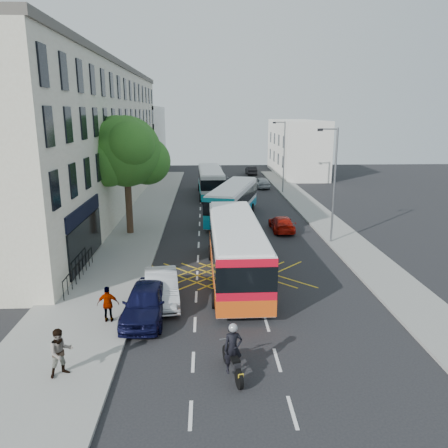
{
  "coord_description": "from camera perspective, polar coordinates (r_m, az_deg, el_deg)",
  "views": [
    {
      "loc": [
        -2.66,
        -17.71,
        9.16
      ],
      "look_at": [
        -1.51,
        9.34,
        2.2
      ],
      "focal_mm": 35.0,
      "sensor_mm": 36.0,
      "label": 1
    }
  ],
  "objects": [
    {
      "name": "lamp_far",
      "position": [
        50.69,
        7.73,
        9.15
      ],
      "size": [
        1.45,
        0.15,
        8.0
      ],
      "color": "slate",
      "rests_on": "pavement_right"
    },
    {
      "name": "bus_far",
      "position": [
        49.21,
        -1.75,
        5.59
      ],
      "size": [
        3.0,
        10.96,
        3.06
      ],
      "rotation": [
        0.0,
        0.0,
        0.04
      ],
      "color": "silver",
      "rests_on": "ground"
    },
    {
      "name": "bus_near",
      "position": [
        24.48,
        1.54,
        -3.27
      ],
      "size": [
        3.04,
        11.69,
        3.28
      ],
      "rotation": [
        0.0,
        0.0,
        0.01
      ],
      "color": "silver",
      "rests_on": "ground"
    },
    {
      "name": "pavement_right",
      "position": [
        35.43,
        14.31,
        -0.9
      ],
      "size": [
        3.0,
        70.0,
        0.15
      ],
      "primitive_type": "cube",
      "color": "gray",
      "rests_on": "ground"
    },
    {
      "name": "parked_car_blue",
      "position": [
        20.46,
        -10.2,
        -9.99
      ],
      "size": [
        2.03,
        4.69,
        1.57
      ],
      "primitive_type": "imported",
      "rotation": [
        0.0,
        0.0,
        -0.04
      ],
      "color": "black",
      "rests_on": "ground"
    },
    {
      "name": "red_hatchback",
      "position": [
        34.86,
        7.55,
        0.07
      ],
      "size": [
        1.69,
        4.11,
        1.19
      ],
      "primitive_type": "imported",
      "rotation": [
        0.0,
        0.0,
        3.15
      ],
      "color": "#A31107",
      "rests_on": "ground"
    },
    {
      "name": "distant_car_silver",
      "position": [
        54.6,
        4.96,
        5.43
      ],
      "size": [
        1.92,
        4.07,
        1.35
      ],
      "primitive_type": "imported",
      "rotation": [
        0.0,
        0.0,
        3.23
      ],
      "color": "#A7AAAE",
      "rests_on": "ground"
    },
    {
      "name": "pedestrian_near",
      "position": [
        16.85,
        -20.54,
        -15.43
      ],
      "size": [
        1.09,
        1.04,
        1.76
      ],
      "primitive_type": "imported",
      "rotation": [
        0.0,
        0.0,
        0.61
      ],
      "color": "gray",
      "rests_on": "pavement_left"
    },
    {
      "name": "motorbike",
      "position": [
        16.07,
        1.15,
        -16.29
      ],
      "size": [
        0.84,
        2.27,
        2.04
      ],
      "rotation": [
        0.0,
        0.0,
        0.23
      ],
      "color": "black",
      "rests_on": "ground"
    },
    {
      "name": "building_right",
      "position": [
        67.31,
        9.42,
        9.83
      ],
      "size": [
        6.0,
        18.0,
        8.0
      ],
      "primitive_type": "cube",
      "color": "silver",
      "rests_on": "ground"
    },
    {
      "name": "terrace_far",
      "position": [
        73.7,
        -11.5,
        10.9
      ],
      "size": [
        8.0,
        20.0,
        10.0
      ],
      "primitive_type": "cube",
      "color": "silver",
      "rests_on": "ground"
    },
    {
      "name": "distant_car_dark",
      "position": [
        66.29,
        3.56,
        7.01
      ],
      "size": [
        1.51,
        3.97,
        1.29
      ],
      "primitive_type": "imported",
      "rotation": [
        0.0,
        0.0,
        3.18
      ],
      "color": "black",
      "rests_on": "ground"
    },
    {
      "name": "parked_car_silver",
      "position": [
        22.05,
        -8.17,
        -8.17
      ],
      "size": [
        2.14,
        4.7,
        1.49
      ],
      "primitive_type": "imported",
      "rotation": [
        0.0,
        0.0,
        0.13
      ],
      "color": "#B6BABF",
      "rests_on": "ground"
    },
    {
      "name": "railings",
      "position": [
        25.5,
        -18.41,
        -5.68
      ],
      "size": [
        0.08,
        5.6,
        1.14
      ],
      "primitive_type": null,
      "color": "black",
      "rests_on": "pavement_left"
    },
    {
      "name": "lamp_near",
      "position": [
        31.33,
        14.07,
        5.65
      ],
      "size": [
        1.45,
        0.15,
        8.0
      ],
      "color": "slate",
      "rests_on": "pavement_right"
    },
    {
      "name": "bus_mid",
      "position": [
        38.23,
        1.18,
        2.98
      ],
      "size": [
        5.26,
        10.97,
        3.01
      ],
      "rotation": [
        0.0,
        0.0,
        -0.27
      ],
      "color": "silver",
      "rests_on": "ground"
    },
    {
      "name": "distant_car_grey",
      "position": [
        58.02,
        -0.58,
        6.02
      ],
      "size": [
        2.88,
        5.16,
        1.36
      ],
      "primitive_type": "imported",
      "rotation": [
        0.0,
        0.0,
        0.13
      ],
      "color": "#404147",
      "rests_on": "ground"
    },
    {
      "name": "street_tree",
      "position": [
        33.32,
        -12.71,
        9.13
      ],
      "size": [
        6.3,
        5.7,
        8.8
      ],
      "color": "#382619",
      "rests_on": "pavement_left"
    },
    {
      "name": "pedestrian_far",
      "position": [
        20.16,
        -14.89,
        -10.08
      ],
      "size": [
        0.97,
        0.41,
        1.64
      ],
      "primitive_type": "imported",
      "rotation": [
        0.0,
        0.0,
        3.15
      ],
      "color": "gray",
      "rests_on": "pavement_left"
    },
    {
      "name": "pavement_left",
      "position": [
        34.45,
        -12.12,
        -1.2
      ],
      "size": [
        5.0,
        70.0,
        0.15
      ],
      "primitive_type": "cube",
      "color": "gray",
      "rests_on": "ground"
    },
    {
      "name": "terrace_main",
      "position": [
        43.76,
        -17.77,
        10.6
      ],
      "size": [
        8.3,
        45.0,
        13.5
      ],
      "color": "beige",
      "rests_on": "ground"
    },
    {
      "name": "ground",
      "position": [
        20.11,
        5.56,
        -12.75
      ],
      "size": [
        120.0,
        120.0,
        0.0
      ],
      "primitive_type": "plane",
      "color": "black",
      "rests_on": "ground"
    }
  ]
}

